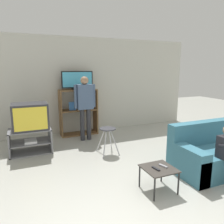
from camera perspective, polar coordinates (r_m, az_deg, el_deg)
The scene contains 12 objects.
ground_plane at distance 3.01m, azimuth 19.50°, elevation -25.47°, with size 18.00×18.00×0.00m, color #ADADA3.
wall_back at distance 6.18m, azimuth -6.74°, elevation 6.87°, with size 6.40×0.06×2.60m.
tv_stand at distance 5.01m, azimuth -20.51°, elevation -7.09°, with size 0.85×0.55×0.51m.
television_main at distance 4.88m, azimuth -20.61°, elevation -1.07°, with size 0.71×0.54×0.55m.
media_shelf at distance 5.94m, azimuth -8.75°, elevation 0.07°, with size 0.99×0.39×1.23m.
television_flat at distance 5.84m, azimuth -9.03°, elevation 8.06°, with size 0.83×0.20×0.48m.
folding_stool at distance 4.58m, azimuth -1.14°, elevation -5.45°, with size 0.38×0.44×0.56m.
snack_table at distance 3.35m, azimuth 12.12°, elevation -14.71°, with size 0.45×0.45×0.36m.
remote_control_black at distance 3.28m, azimuth 11.37°, elevation -14.28°, with size 0.04×0.14×0.02m, color #232328.
remote_control_white at distance 3.38m, azimuth 13.20°, elevation -13.55°, with size 0.04×0.14×0.02m, color gray.
couch at distance 4.44m, azimuth 26.55°, elevation -9.52°, with size 1.84×0.81×0.83m.
person_standing_adult at distance 5.37m, azimuth -7.07°, elevation 2.54°, with size 0.53×0.20×1.58m.
Camera 1 is at (-1.71, -1.73, 1.77)m, focal length 35.00 mm.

